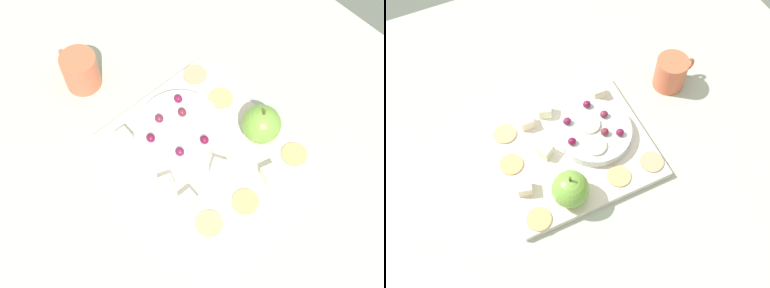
% 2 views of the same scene
% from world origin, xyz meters
% --- Properties ---
extents(table, '(1.35, 1.07, 0.04)m').
position_xyz_m(table, '(0.00, 0.00, 0.02)').
color(table, '#AFB4A6').
rests_on(table, ground).
extents(platter, '(0.33, 0.29, 0.02)m').
position_xyz_m(platter, '(0.00, -0.04, 0.05)').
color(platter, silver).
rests_on(platter, table).
extents(serving_dish, '(0.16, 0.16, 0.02)m').
position_xyz_m(serving_dish, '(0.06, -0.03, 0.07)').
color(serving_dish, silver).
rests_on(serving_dish, platter).
extents(apple_whole, '(0.07, 0.07, 0.07)m').
position_xyz_m(apple_whole, '(-0.05, -0.14, 0.10)').
color(apple_whole, '#73A63C').
rests_on(apple_whole, platter).
extents(apple_stem, '(0.01, 0.01, 0.01)m').
position_xyz_m(apple_stem, '(-0.05, -0.14, 0.14)').
color(apple_stem, brown).
rests_on(apple_stem, apple_whole).
extents(cheese_cube_0, '(0.04, 0.04, 0.03)m').
position_xyz_m(cheese_cube_0, '(-0.06, -0.03, 0.08)').
color(cheese_cube_0, '#EBE6C2').
rests_on(cheese_cube_0, platter).
extents(cheese_cube_1, '(0.03, 0.03, 0.03)m').
position_xyz_m(cheese_cube_1, '(-0.13, -0.09, 0.08)').
color(cheese_cube_1, '#F5E1C8').
rests_on(cheese_cube_1, platter).
extents(cheese_cube_2, '(0.04, 0.04, 0.03)m').
position_xyz_m(cheese_cube_2, '(-0.02, 0.07, 0.08)').
color(cheese_cube_2, '#EBF0C5').
rests_on(cheese_cube_2, platter).
extents(cheese_cube_3, '(0.03, 0.03, 0.03)m').
position_xyz_m(cheese_cube_3, '(0.11, 0.06, 0.08)').
color(cheese_cube_3, '#F8EDC7').
rests_on(cheese_cube_3, platter).
extents(cheese_cube_4, '(0.03, 0.03, 0.03)m').
position_xyz_m(cheese_cube_4, '(-0.06, 0.06, 0.08)').
color(cheese_cube_4, '#F6E4C3').
rests_on(cheese_cube_4, platter).
extents(cracker_0, '(0.05, 0.05, 0.00)m').
position_xyz_m(cracker_0, '(-0.13, -0.02, 0.06)').
color(cracker_0, tan).
rests_on(cracker_0, platter).
extents(cracker_1, '(0.05, 0.05, 0.00)m').
position_xyz_m(cracker_1, '(-0.12, 0.05, 0.06)').
color(cracker_1, tan).
rests_on(cracker_1, platter).
extents(cracker_2, '(0.05, 0.05, 0.00)m').
position_xyz_m(cracker_2, '(0.14, -0.14, 0.06)').
color(cracker_2, tan).
rests_on(cracker_2, platter).
extents(cracker_3, '(0.05, 0.05, 0.00)m').
position_xyz_m(cracker_3, '(-0.13, -0.16, 0.06)').
color(cracker_3, tan).
rests_on(cracker_3, platter).
extents(cracker_4, '(0.05, 0.05, 0.00)m').
position_xyz_m(cracker_4, '(0.06, -0.14, 0.06)').
color(cracker_4, tan).
rests_on(cracker_4, platter).
extents(grape_0, '(0.02, 0.02, 0.02)m').
position_xyz_m(grape_0, '(0.00, -0.04, 0.09)').
color(grape_0, maroon).
rests_on(grape_0, serving_dish).
extents(grape_1, '(0.02, 0.02, 0.01)m').
position_xyz_m(grape_1, '(0.09, -0.01, 0.09)').
color(grape_1, maroon).
rests_on(grape_1, serving_dish).
extents(grape_2, '(0.02, 0.02, 0.02)m').
position_xyz_m(grape_2, '(0.01, 0.01, 0.09)').
color(grape_2, maroon).
rests_on(grape_2, serving_dish).
extents(grape_3, '(0.02, 0.02, 0.02)m').
position_xyz_m(grape_3, '(0.10, -0.07, 0.09)').
color(grape_3, maroon).
rests_on(grape_3, serving_dish).
extents(grape_4, '(0.02, 0.02, 0.02)m').
position_xyz_m(grape_4, '(0.07, -0.05, 0.09)').
color(grape_4, maroon).
rests_on(grape_4, serving_dish).
extents(grape_5, '(0.02, 0.02, 0.02)m').
position_xyz_m(grape_5, '(0.07, 0.03, 0.09)').
color(grape_5, maroon).
rests_on(grape_5, serving_dish).
extents(apple_slice_0, '(0.05, 0.05, 0.01)m').
position_xyz_m(apple_slice_0, '(0.05, -0.02, 0.09)').
color(apple_slice_0, beige).
rests_on(apple_slice_0, serving_dish).
extents(apple_slice_1, '(0.05, 0.05, 0.01)m').
position_xyz_m(apple_slice_1, '(0.04, -0.07, 0.09)').
color(apple_slice_1, beige).
rests_on(apple_slice_1, serving_dish).
extents(cup, '(0.11, 0.07, 0.08)m').
position_xyz_m(cup, '(0.29, 0.03, 0.08)').
color(cup, '#DE6343').
rests_on(cup, table).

